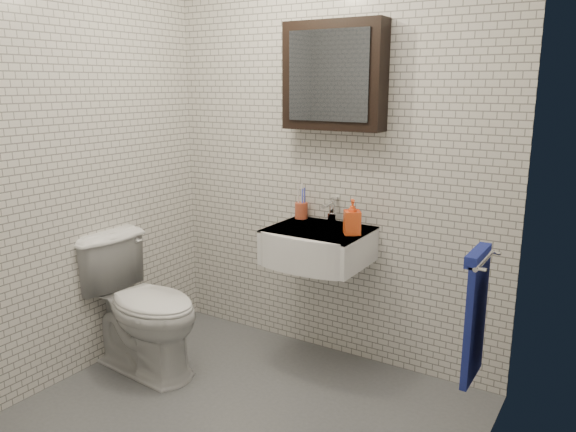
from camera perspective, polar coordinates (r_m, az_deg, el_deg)
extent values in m
cube|color=#53575C|center=(2.99, -5.63, -20.39)|extent=(2.20, 2.00, 0.01)
cube|color=silver|center=(3.36, 4.35, 6.27)|extent=(2.20, 0.02, 2.50)
cube|color=silver|center=(1.86, -25.64, -0.79)|extent=(2.20, 0.02, 2.50)
cube|color=silver|center=(3.31, -21.53, 5.29)|extent=(0.02, 2.00, 2.50)
cube|color=silver|center=(2.04, 18.82, 1.02)|extent=(0.02, 2.00, 2.50)
cube|color=white|center=(3.24, 3.13, -3.01)|extent=(0.55, 0.45, 0.20)
cylinder|color=silver|center=(3.23, 3.33, -1.43)|extent=(0.31, 0.31, 0.02)
cylinder|color=silver|center=(3.23, 3.33, -1.29)|extent=(0.04, 0.04, 0.01)
cube|color=white|center=(3.21, 3.16, -1.38)|extent=(0.55, 0.45, 0.01)
cylinder|color=silver|center=(3.35, 4.52, -0.19)|extent=(0.06, 0.06, 0.06)
cylinder|color=silver|center=(3.33, 4.54, 0.81)|extent=(0.03, 0.03, 0.08)
cylinder|color=silver|center=(3.27, 4.07, 1.13)|extent=(0.02, 0.12, 0.02)
cube|color=silver|center=(3.35, 4.80, 1.83)|extent=(0.02, 0.09, 0.01)
cube|color=black|center=(3.25, 4.71, 13.99)|extent=(0.60, 0.14, 0.60)
cube|color=#3F444C|center=(3.18, 4.07, 14.02)|extent=(0.49, 0.01, 0.49)
cylinder|color=silver|center=(2.46, 19.30, -4.25)|extent=(0.02, 0.30, 0.02)
cylinder|color=silver|center=(2.58, 20.38, -3.54)|extent=(0.04, 0.02, 0.02)
cylinder|color=silver|center=(2.33, 19.06, -5.16)|extent=(0.04, 0.02, 0.02)
cube|color=navy|center=(2.55, 18.50, -9.99)|extent=(0.03, 0.26, 0.54)
cube|color=navy|center=(2.46, 18.76, -3.83)|extent=(0.05, 0.26, 0.05)
cylinder|color=#B5492D|center=(3.44, 1.36, 0.56)|extent=(0.10, 0.10, 0.10)
cylinder|color=white|center=(3.43, 1.07, 1.60)|extent=(0.02, 0.03, 0.19)
cylinder|color=#4350D6|center=(3.42, 1.46, 1.40)|extent=(0.01, 0.02, 0.17)
cylinder|color=white|center=(3.44, 1.41, 1.73)|extent=(0.02, 0.04, 0.20)
cylinder|color=#4350D6|center=(3.43, 1.70, 1.52)|extent=(0.02, 0.04, 0.18)
imported|color=orange|center=(3.09, 6.55, -0.09)|extent=(0.12, 0.12, 0.20)
imported|color=white|center=(3.42, -14.62, -8.75)|extent=(0.82, 0.52, 0.80)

